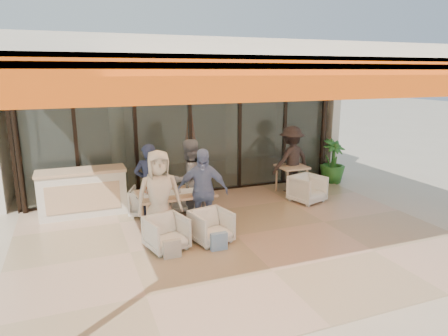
% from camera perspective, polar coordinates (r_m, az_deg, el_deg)
% --- Properties ---
extents(ground, '(70.00, 70.00, 0.00)m').
position_cam_1_polar(ground, '(7.77, 1.74, -9.81)').
color(ground, '#C6B293').
rests_on(ground, ground).
extents(terrace_floor, '(8.00, 6.00, 0.01)m').
position_cam_1_polar(terrace_floor, '(7.77, 1.74, -9.78)').
color(terrace_floor, tan).
rests_on(terrace_floor, ground).
extents(terrace_structure, '(8.00, 6.00, 3.40)m').
position_cam_1_polar(terrace_structure, '(6.89, 2.83, 14.95)').
color(terrace_structure, silver).
rests_on(terrace_structure, ground).
extents(glass_storefront, '(8.08, 0.10, 3.20)m').
position_cam_1_polar(glass_storefront, '(10.07, -4.88, 5.07)').
color(glass_storefront, '#9EADA3').
rests_on(glass_storefront, ground).
extents(interior_block, '(9.05, 3.62, 3.52)m').
position_cam_1_polar(interior_block, '(12.23, -8.03, 9.47)').
color(interior_block, silver).
rests_on(interior_block, ground).
extents(host_counter, '(1.85, 0.65, 1.04)m').
position_cam_1_polar(host_counter, '(9.21, -19.53, -3.30)').
color(host_counter, silver).
rests_on(host_counter, ground).
extents(dining_table, '(1.50, 0.90, 0.93)m').
position_cam_1_polar(dining_table, '(8.05, -7.02, -3.85)').
color(dining_table, '#DBB185').
rests_on(dining_table, ground).
extents(chair_far_left, '(0.85, 0.82, 0.69)m').
position_cam_1_polar(chair_far_left, '(8.95, -11.03, -4.49)').
color(chair_far_left, white).
rests_on(chair_far_left, ground).
extents(chair_far_right, '(0.69, 0.66, 0.63)m').
position_cam_1_polar(chair_far_right, '(9.13, -5.82, -4.14)').
color(chair_far_right, white).
rests_on(chair_far_right, ground).
extents(chair_near_left, '(0.79, 0.76, 0.67)m').
position_cam_1_polar(chair_near_left, '(7.20, -8.23, -8.99)').
color(chair_near_left, white).
rests_on(chair_near_left, ground).
extents(chair_near_right, '(0.78, 0.75, 0.68)m').
position_cam_1_polar(chair_near_right, '(7.41, -1.84, -8.17)').
color(chair_near_right, white).
rests_on(chair_near_right, ground).
extents(diner_navy, '(0.70, 0.54, 1.69)m').
position_cam_1_polar(diner_navy, '(8.34, -10.55, -2.24)').
color(diner_navy, '#192137').
rests_on(diner_navy, ground).
extents(diner_grey, '(1.00, 0.89, 1.72)m').
position_cam_1_polar(diner_grey, '(8.52, -5.00, -1.60)').
color(diner_grey, slate).
rests_on(diner_grey, ground).
extents(diner_cream, '(0.86, 0.58, 1.71)m').
position_cam_1_polar(diner_cream, '(7.48, -9.24, -3.92)').
color(diner_cream, beige).
rests_on(diner_cream, ground).
extents(diner_periwinkle, '(1.07, 0.75, 1.69)m').
position_cam_1_polar(diner_periwinkle, '(7.69, -3.11, -3.36)').
color(diner_periwinkle, '#6A80B0').
rests_on(diner_periwinkle, ground).
extents(tote_bag_cream, '(0.30, 0.10, 0.34)m').
position_cam_1_polar(tote_bag_cream, '(6.91, -7.41, -11.48)').
color(tote_bag_cream, silver).
rests_on(tote_bag_cream, ground).
extents(tote_bag_blue, '(0.30, 0.10, 0.34)m').
position_cam_1_polar(tote_bag_blue, '(7.13, -0.74, -10.53)').
color(tote_bag_blue, '#99BFD8').
rests_on(tote_bag_blue, ground).
extents(side_table, '(0.70, 0.70, 0.74)m').
position_cam_1_polar(side_table, '(10.36, 9.66, -0.25)').
color(side_table, '#DBB185').
rests_on(side_table, ground).
extents(side_chair, '(0.88, 0.85, 0.73)m').
position_cam_1_polar(side_chair, '(9.82, 11.83, -2.78)').
color(side_chair, white).
rests_on(side_chair, ground).
extents(standing_woman, '(1.24, 0.88, 1.74)m').
position_cam_1_polar(standing_woman, '(10.46, 9.56, 1.19)').
color(standing_woman, black).
rests_on(standing_woman, ground).
extents(potted_palm, '(0.84, 0.84, 1.24)m').
position_cam_1_polar(potted_palm, '(11.68, 15.26, 0.95)').
color(potted_palm, '#1E5919').
rests_on(potted_palm, ground).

